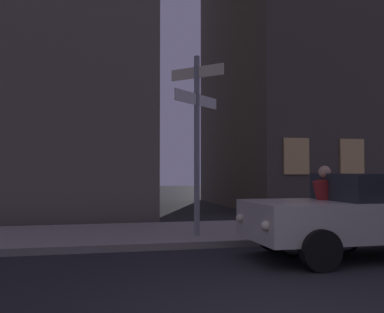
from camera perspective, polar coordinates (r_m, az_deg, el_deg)
sidewalk_kerb at (r=10.40m, az=-2.45°, el=-9.85°), size 40.00×3.43×0.14m
signpost at (r=9.47m, az=0.62°, el=3.50°), size 1.18×1.18×3.83m
car_near_right at (r=8.57m, az=22.06°, el=-6.71°), size 4.53×1.95×1.47m
cyclist at (r=8.36m, az=16.41°, el=-7.06°), size 1.81×0.37×1.61m
building_right_block at (r=21.72m, az=17.75°, el=13.06°), size 10.24×9.09×14.13m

